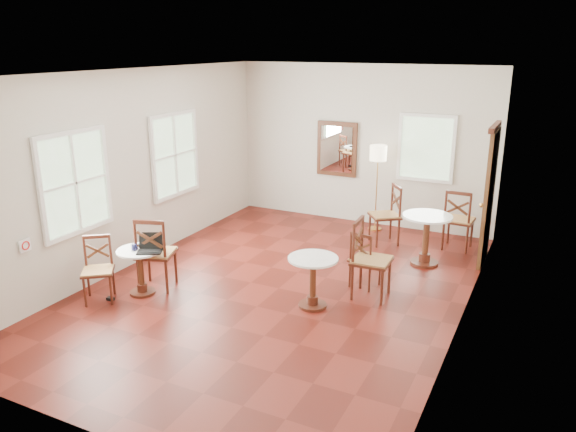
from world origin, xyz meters
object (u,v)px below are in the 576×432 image
object	(u,v)px
chair_mid_a	(365,259)
laptop	(150,247)
mouse	(140,245)
chair_mid_b	(370,259)
cafe_table_near	(140,266)
cafe_table_back	(426,234)
power_adapter	(110,299)
chair_near_b	(98,270)
cafe_table_mid	(313,276)
floor_lamp	(378,159)
chair_back_b	(386,215)
chair_near_a	(155,253)
water_glass	(133,248)
navy_mug	(134,247)
chair_back_a	(458,220)

from	to	relation	value
chair_mid_a	laptop	size ratio (longest dim) A/B	2.01
mouse	chair_mid_b	bearing A→B (deg)	6.64
cafe_table_near	laptop	xyz separation A→B (m)	(0.17, 0.03, 0.31)
cafe_table_back	power_adapter	size ratio (longest dim) A/B	7.71
cafe_table_near	chair_near_b	size ratio (longest dim) A/B	0.74
chair_near_b	mouse	bearing A→B (deg)	23.27
laptop	chair_near_b	bearing A→B (deg)	-169.05
cafe_table_mid	mouse	distance (m)	2.46
floor_lamp	mouse	bearing A→B (deg)	-118.10
chair_mid_a	chair_back_b	size ratio (longest dim) A/B	0.81
cafe_table_mid	power_adapter	bearing A→B (deg)	-157.77
chair_back_b	laptop	distance (m)	4.15
chair_mid_b	mouse	world-z (taller)	chair_mid_b
chair_near_a	chair_back_b	xyz separation A→B (m)	(2.37, 3.27, -0.02)
laptop	power_adapter	world-z (taller)	laptop
cafe_table_mid	chair_back_b	bearing A→B (deg)	87.07
cafe_table_back	mouse	size ratio (longest dim) A/B	8.45
mouse	water_glass	xyz separation A→B (m)	(0.06, -0.21, 0.04)
chair_mid_a	water_glass	bearing A→B (deg)	41.72
chair_mid_b	mouse	bearing A→B (deg)	109.43
cafe_table_near	water_glass	world-z (taller)	water_glass
chair_near_a	navy_mug	size ratio (longest dim) A/B	10.52
chair_near_b	chair_mid_b	world-z (taller)	chair_mid_b
cafe_table_near	chair_near_a	world-z (taller)	chair_near_a
cafe_table_back	chair_near_a	bearing A→B (deg)	-141.13
water_glass	cafe_table_mid	bearing A→B (deg)	18.21
cafe_table_back	chair_near_b	xyz separation A→B (m)	(-3.67, -3.23, -0.06)
chair_back_a	water_glass	distance (m)	5.29
cafe_table_mid	chair_near_b	bearing A→B (deg)	-158.10
chair_mid_b	navy_mug	world-z (taller)	chair_mid_b
mouse	power_adapter	size ratio (longest dim) A/B	0.91
chair_near_a	floor_lamp	distance (m)	4.45
cafe_table_near	power_adapter	size ratio (longest dim) A/B	6.22
cafe_table_back	water_glass	size ratio (longest dim) A/B	7.43
water_glass	chair_near_b	bearing A→B (deg)	-138.99
water_glass	mouse	bearing A→B (deg)	107.03
floor_lamp	laptop	world-z (taller)	floor_lamp
chair_back_b	power_adapter	size ratio (longest dim) A/B	9.82
chair_near_a	floor_lamp	xyz separation A→B (m)	(1.98, 3.90, 0.81)
chair_back_b	chair_back_a	bearing A→B (deg)	64.70
chair_back_a	navy_mug	bearing A→B (deg)	48.26
chair_near_b	laptop	size ratio (longest dim) A/B	2.13
floor_lamp	power_adapter	world-z (taller)	floor_lamp
chair_mid_b	power_adapter	xyz separation A→B (m)	(-3.11, -1.67, -0.52)
chair_back_a	floor_lamp	bearing A→B (deg)	-11.79
cafe_table_back	power_adapter	bearing A→B (deg)	-137.92
chair_back_b	mouse	size ratio (longest dim) A/B	10.76
chair_near_a	mouse	size ratio (longest dim) A/B	11.20
cafe_table_mid	water_glass	bearing A→B (deg)	-161.79
cafe_table_back	navy_mug	bearing A→B (deg)	-139.33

